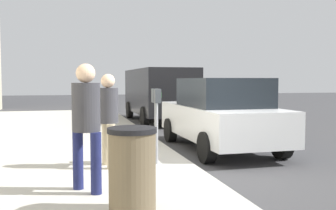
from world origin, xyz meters
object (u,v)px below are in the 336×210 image
object	(u,v)px
parked_sedan_near	(220,114)
parked_van_far	(159,92)
parking_meter	(156,110)
pedestrian_at_meter	(108,113)
trash_bin	(132,170)
pedestrian_bystander	(86,116)

from	to	relation	value
parked_sedan_near	parked_van_far	xyz separation A→B (m)	(6.69, 0.00, 0.36)
parking_meter	pedestrian_at_meter	size ratio (longest dim) A/B	0.84
parked_sedan_near	trash_bin	world-z (taller)	parked_sedan_near
parking_meter	pedestrian_at_meter	distance (m)	0.90
trash_bin	pedestrian_at_meter	bearing A→B (deg)	0.83
parking_meter	parked_sedan_near	xyz separation A→B (m)	(1.81, -2.03, -0.27)
pedestrian_at_meter	trash_bin	world-z (taller)	pedestrian_at_meter
parking_meter	pedestrian_bystander	distance (m)	2.03
parked_sedan_near	parked_van_far	distance (m)	6.70
pedestrian_at_meter	trash_bin	distance (m)	2.52
pedestrian_bystander	parking_meter	bearing A→B (deg)	11.49
pedestrian_at_meter	pedestrian_bystander	distance (m)	1.56
parked_van_far	trash_bin	world-z (taller)	parked_van_far
trash_bin	pedestrian_bystander	bearing A→B (deg)	26.09
pedestrian_bystander	trash_bin	bearing A→B (deg)	-100.77
parked_van_far	trash_bin	distance (m)	11.40
pedestrian_bystander	parked_sedan_near	bearing A→B (deg)	7.72
parking_meter	parked_van_far	xyz separation A→B (m)	(8.51, -2.03, 0.09)
pedestrian_at_meter	parked_sedan_near	size ratio (longest dim) A/B	0.38
pedestrian_at_meter	trash_bin	size ratio (longest dim) A/B	1.67
pedestrian_at_meter	pedestrian_bystander	size ratio (longest dim) A/B	0.93
parked_sedan_near	parked_van_far	bearing A→B (deg)	0.00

